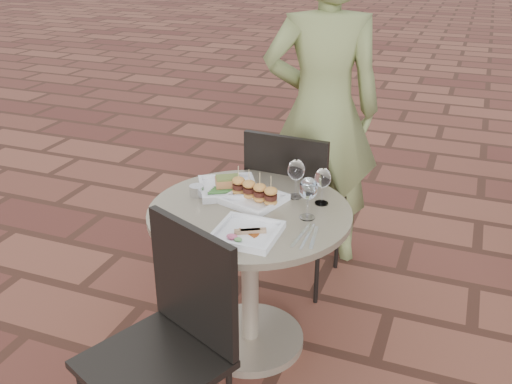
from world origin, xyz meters
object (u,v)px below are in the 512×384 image
(chair_far, at_px, (292,198))
(plate_salmon, at_px, (228,187))
(cafe_table, at_px, (250,257))
(plate_tuna, at_px, (247,233))
(diner, at_px, (322,112))
(chair_near, at_px, (172,330))
(plate_sliders, at_px, (254,194))

(chair_far, relative_size, plate_salmon, 2.59)
(cafe_table, xyz_separation_m, plate_salmon, (-0.17, 0.15, 0.27))
(chair_far, relative_size, plate_tuna, 3.72)
(cafe_table, bearing_deg, diner, 85.85)
(cafe_table, distance_m, chair_near, 0.66)
(plate_salmon, height_order, plate_tuna, plate_salmon)
(chair_near, bearing_deg, diner, 109.76)
(diner, bearing_deg, plate_tuna, 69.86)
(plate_salmon, xyz_separation_m, plate_sliders, (0.16, -0.07, 0.02))
(cafe_table, bearing_deg, plate_salmon, 138.96)
(chair_near, height_order, plate_sliders, chair_near)
(cafe_table, relative_size, plate_tuna, 3.60)
(diner, relative_size, plate_sliders, 6.26)
(chair_far, xyz_separation_m, chair_near, (-0.06, -1.19, 0.00))
(chair_far, height_order, plate_sliders, chair_far)
(plate_salmon, bearing_deg, chair_near, -80.84)
(cafe_table, bearing_deg, plate_tuna, -71.01)
(diner, relative_size, plate_salmon, 5.10)
(chair_near, distance_m, diner, 1.63)
(plate_sliders, xyz_separation_m, plate_tuna, (0.09, -0.30, -0.02))
(plate_sliders, bearing_deg, plate_salmon, 157.19)
(cafe_table, distance_m, plate_tuna, 0.35)
(chair_near, bearing_deg, plate_tuna, 98.61)
(plate_tuna, bearing_deg, plate_salmon, 123.51)
(plate_salmon, relative_size, plate_sliders, 1.23)
(chair_far, distance_m, plate_salmon, 0.48)
(chair_near, bearing_deg, plate_sliders, 111.24)
(diner, xyz_separation_m, plate_sliders, (-0.08, -0.85, -0.15))
(diner, xyz_separation_m, plate_salmon, (-0.24, -0.79, -0.16))
(cafe_table, xyz_separation_m, chair_near, (-0.04, -0.66, 0.07))
(chair_far, xyz_separation_m, plate_sliders, (-0.03, -0.46, 0.22))
(chair_far, distance_m, plate_sliders, 0.51)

